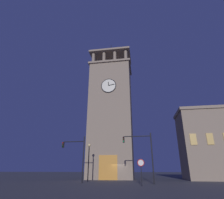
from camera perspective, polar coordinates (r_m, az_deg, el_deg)
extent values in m
plane|color=#424247|center=(32.87, 2.15, -23.97)|extent=(200.00, 200.00, 0.00)
cube|color=gray|center=(37.23, -0.31, -5.94)|extent=(8.31, 6.18, 22.78)
cube|color=gray|center=(41.78, -0.27, 9.60)|extent=(8.91, 6.78, 0.40)
cylinder|color=gray|center=(40.16, 4.31, 13.58)|extent=(0.70, 0.70, 2.57)
cylinder|color=gray|center=(40.36, 0.86, 13.33)|extent=(0.70, 0.70, 2.57)
cylinder|color=gray|center=(40.69, -2.53, 13.03)|extent=(0.70, 0.70, 2.57)
cylinder|color=gray|center=(41.16, -5.85, 12.69)|extent=(0.70, 0.70, 2.57)
cylinder|color=gray|center=(44.34, 4.86, 9.95)|extent=(0.70, 0.70, 2.57)
cylinder|color=gray|center=(44.52, 1.77, 9.74)|extent=(0.70, 0.70, 2.57)
cylinder|color=gray|center=(44.82, -1.28, 9.51)|extent=(0.70, 0.70, 2.57)
cylinder|color=gray|center=(45.24, -4.28, 9.25)|extent=(0.70, 0.70, 2.57)
cube|color=gray|center=(43.37, -0.27, 12.98)|extent=(8.91, 6.78, 0.40)
cylinder|color=black|center=(44.43, -0.26, 14.95)|extent=(0.12, 0.12, 3.30)
cylinder|color=silver|center=(36.35, -1.08, 4.36)|extent=(2.89, 0.12, 2.89)
torus|color=black|center=(36.34, -1.08, 4.38)|extent=(3.05, 0.16, 3.05)
cube|color=black|center=(36.44, -1.14, 4.99)|extent=(0.17, 0.06, 0.80)
cube|color=black|center=(36.22, -0.16, 4.65)|extent=(1.23, 0.06, 0.34)
cube|color=orange|center=(32.94, -1.23, -20.49)|extent=(3.20, 0.24, 4.00)
cube|color=gray|center=(38.76, 30.84, -3.31)|extent=(15.56, 6.79, 0.50)
cube|color=#E0B259|center=(33.40, 28.38, -10.81)|extent=(1.00, 0.12, 1.80)
cube|color=#E0B259|center=(32.66, 24.14, -11.31)|extent=(1.00, 0.12, 1.80)
cylinder|color=black|center=(26.08, -9.01, -17.88)|extent=(0.16, 0.16, 6.03)
cylinder|color=black|center=(26.79, -11.91, -12.81)|extent=(3.05, 0.12, 0.12)
cube|color=black|center=(27.30, -15.06, -13.60)|extent=(0.22, 0.30, 0.75)
sphere|color=red|center=(27.18, -15.16, -12.97)|extent=(0.16, 0.16, 0.16)
sphere|color=#392705|center=(27.14, -15.21, -13.49)|extent=(0.16, 0.16, 0.16)
sphere|color=#063316|center=(27.12, -15.26, -14.01)|extent=(0.16, 0.16, 0.16)
cylinder|color=black|center=(24.50, 12.52, -17.28)|extent=(0.16, 0.16, 6.18)
cylinder|color=black|center=(24.77, 7.83, -11.35)|extent=(3.57, 0.12, 0.12)
cube|color=black|center=(24.80, 3.66, -12.51)|extent=(0.22, 0.30, 0.75)
sphere|color=#360505|center=(24.66, 3.60, -11.81)|extent=(0.16, 0.16, 0.16)
sphere|color=#392705|center=(24.63, 3.62, -12.39)|extent=(0.16, 0.16, 0.16)
sphere|color=#18C154|center=(24.59, 3.63, -12.96)|extent=(0.16, 0.16, 0.16)
cylinder|color=black|center=(29.69, -7.39, -19.27)|extent=(0.14, 0.14, 5.04)
sphere|color=#F9DB8C|center=(29.90, -7.14, -14.02)|extent=(0.44, 0.44, 0.44)
cylinder|color=black|center=(21.52, 9.20, -22.00)|extent=(0.08, 0.08, 2.46)
cylinder|color=white|center=(21.49, 9.01, -18.99)|extent=(0.70, 0.04, 0.70)
torus|color=red|center=(21.47, 9.01, -18.99)|extent=(0.78, 0.08, 0.78)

